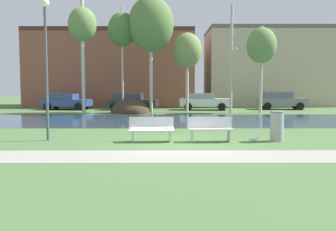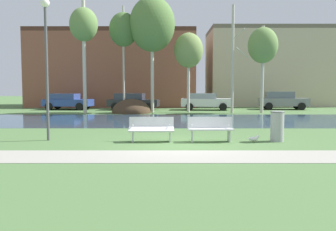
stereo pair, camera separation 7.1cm
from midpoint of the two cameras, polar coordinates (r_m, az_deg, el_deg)
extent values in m
plane|color=#4C703D|center=(22.27, 0.95, -0.54)|extent=(120.00, 120.00, 0.00)
cube|color=#9E998E|center=(10.19, 2.48, -6.43)|extent=(60.00, 1.86, 0.01)
cube|color=#2D475B|center=(21.49, 0.99, -0.71)|extent=(80.00, 8.79, 0.01)
ellipsoid|color=#423021|center=(27.53, -6.04, 0.39)|extent=(2.95, 2.80, 2.15)
cube|color=silver|center=(12.81, -2.81, -2.19)|extent=(1.61, 0.51, 0.15)
cube|color=silver|center=(13.07, -2.78, -1.09)|extent=(1.60, 0.11, 0.40)
cube|color=silver|center=(12.93, -5.71, -3.15)|extent=(0.05, 0.43, 0.45)
cube|color=silver|center=(12.90, 0.12, -3.15)|extent=(0.05, 0.43, 0.45)
cylinder|color=silver|center=(12.85, -5.74, -1.56)|extent=(0.05, 0.28, 0.04)
cylinder|color=silver|center=(12.81, 0.12, -1.55)|extent=(0.05, 0.28, 0.04)
cube|color=silver|center=(12.89, 6.57, -2.17)|extent=(1.61, 0.51, 0.05)
cube|color=silver|center=(13.14, 6.41, -1.08)|extent=(1.60, 0.11, 0.40)
cube|color=silver|center=(12.91, 3.63, -3.15)|extent=(0.05, 0.43, 0.45)
cube|color=silver|center=(13.08, 9.37, -3.10)|extent=(0.05, 0.43, 0.45)
cylinder|color=silver|center=(12.82, 3.65, -1.56)|extent=(0.05, 0.28, 0.04)
cylinder|color=silver|center=(13.00, 9.42, -1.53)|extent=(0.05, 0.28, 0.04)
cylinder|color=#999B9E|center=(13.53, 16.59, -1.63)|extent=(0.47, 0.47, 1.08)
torus|color=#5B5D5E|center=(13.48, 16.64, 0.54)|extent=(0.50, 0.50, 0.04)
ellipsoid|color=white|center=(13.13, 13.07, -3.59)|extent=(0.34, 0.15, 0.15)
sphere|color=white|center=(13.16, 13.73, -3.25)|extent=(0.11, 0.11, 0.11)
cone|color=gold|center=(13.17, 13.98, -3.24)|extent=(0.06, 0.03, 0.03)
cylinder|color=gold|center=(13.11, 13.17, -3.91)|extent=(0.01, 0.01, 0.10)
cylinder|color=gold|center=(13.17, 13.10, -3.87)|extent=(0.01, 0.01, 0.10)
cylinder|color=#4C4C51|center=(13.82, -18.70, 6.10)|extent=(0.10, 0.10, 4.77)
sphere|color=white|center=(14.13, -18.96, 16.42)|extent=(0.32, 0.32, 0.32)
cylinder|color=beige|center=(27.76, -13.30, 8.98)|extent=(0.26, 0.26, 8.38)
ellipsoid|color=#668947|center=(28.05, -13.38, 13.77)|extent=(2.06, 2.06, 2.48)
cylinder|color=#BCB7A8|center=(28.51, -7.25, 8.72)|extent=(0.15, 0.15, 8.16)
ellipsoid|color=#4C7038|center=(28.77, -7.30, 13.27)|extent=(2.18, 2.18, 2.61)
cylinder|color=beige|center=(28.12, -2.75, 9.28)|extent=(0.25, 0.25, 8.62)
ellipsoid|color=#567A3D|center=(28.42, -2.77, 14.13)|extent=(3.47, 3.47, 4.16)
cylinder|color=beige|center=(28.28, 2.97, 6.73)|extent=(0.23, 0.23, 6.14)
ellipsoid|color=olive|center=(28.40, 2.98, 10.20)|extent=(2.24, 2.24, 2.69)
cylinder|color=#BCB7A8|center=(27.98, 9.85, 8.69)|extent=(0.21, 0.21, 8.08)
cylinder|color=#BCB7A8|center=(28.65, 10.83, 12.57)|extent=(0.72, 1.00, 0.64)
cylinder|color=#BCB7A8|center=(27.53, 11.34, 9.64)|extent=(1.20, 1.17, 0.74)
cylinder|color=#BCB7A8|center=(28.40, 14.35, 6.98)|extent=(0.24, 0.24, 6.52)
ellipsoid|color=#668947|center=(28.55, 14.42, 10.64)|extent=(2.23, 2.23, 2.68)
cube|color=#2D4793|center=(32.74, -15.69, 1.96)|extent=(4.25, 2.29, 0.59)
cube|color=#32457F|center=(32.84, -16.24, 2.89)|extent=(2.44, 1.88, 0.48)
cylinder|color=black|center=(33.19, -12.92, 1.54)|extent=(0.66, 0.28, 0.64)
cylinder|color=black|center=(31.40, -14.01, 1.36)|extent=(0.66, 0.28, 0.64)
cylinder|color=black|center=(34.13, -17.21, 1.53)|extent=(0.66, 0.28, 0.64)
cylinder|color=black|center=(32.40, -18.50, 1.35)|extent=(0.66, 0.28, 0.64)
cube|color=#282B30|center=(31.37, -5.67, 2.00)|extent=(4.46, 2.31, 0.58)
cube|color=#2F3648|center=(31.42, -6.29, 3.01)|extent=(2.56, 1.90, 0.53)
cylinder|color=black|center=(32.07, -2.86, 1.55)|extent=(0.66, 0.28, 0.64)
cylinder|color=black|center=(30.21, -3.38, 1.37)|extent=(0.66, 0.28, 0.64)
cylinder|color=black|center=(32.60, -7.78, 1.56)|extent=(0.66, 0.28, 0.64)
cylinder|color=black|center=(30.77, -8.59, 1.38)|extent=(0.66, 0.28, 0.64)
cube|color=silver|center=(31.27, 5.75, 2.07)|extent=(4.38, 2.23, 0.67)
cube|color=#949AAC|center=(31.25, 5.14, 3.09)|extent=(2.51, 1.82, 0.45)
cylinder|color=black|center=(32.22, 8.22, 1.52)|extent=(0.66, 0.28, 0.64)
cylinder|color=black|center=(30.42, 8.38, 1.35)|extent=(0.66, 0.28, 0.64)
cylinder|color=black|center=(32.21, 3.26, 1.56)|extent=(0.66, 0.28, 0.64)
cylinder|color=black|center=(30.41, 3.13, 1.39)|extent=(0.66, 0.28, 0.64)
cube|color=slate|center=(33.47, 17.37, 2.05)|extent=(4.30, 2.16, 0.68)
cube|color=slate|center=(33.38, 16.84, 3.13)|extent=(2.46, 1.77, 0.58)
cylinder|color=black|center=(34.64, 19.28, 1.52)|extent=(0.66, 0.28, 0.64)
cylinder|color=black|center=(32.94, 20.00, 1.36)|extent=(0.66, 0.28, 0.64)
cylinder|color=black|center=(34.09, 14.81, 1.57)|extent=(0.66, 0.28, 0.64)
cylinder|color=black|center=(32.37, 15.31, 1.42)|extent=(0.66, 0.28, 0.64)
cube|color=brown|center=(38.82, -8.53, 6.84)|extent=(16.34, 8.57, 7.20)
cube|color=#4E2C21|center=(39.17, -8.60, 12.40)|extent=(16.34, 8.57, 0.40)
cube|color=#BCAD8E|center=(40.82, 15.91, 6.94)|extent=(13.84, 7.23, 7.67)
cube|color=#675F4E|center=(41.20, 16.03, 12.55)|extent=(13.84, 7.23, 0.40)
camera|label=1|loc=(0.04, -90.15, -0.01)|focal=38.79mm
camera|label=2|loc=(0.04, 89.85, 0.01)|focal=38.79mm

